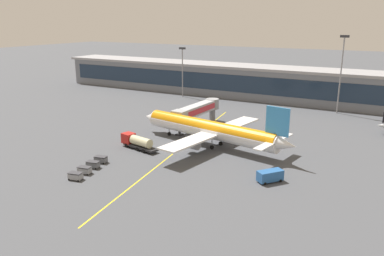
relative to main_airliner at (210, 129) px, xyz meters
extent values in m
plane|color=#47494F|center=(-7.74, -6.87, -4.18)|extent=(700.00, 700.00, 0.00)
cube|color=yellow|center=(-5.59, -4.87, -4.18)|extent=(11.23, 79.29, 0.01)
cube|color=slate|center=(-0.75, 63.34, 1.63)|extent=(199.01, 16.21, 11.64)
cube|color=#1E2D42|center=(-0.75, 55.18, 2.22)|extent=(193.04, 0.16, 6.52)
cube|color=#99999E|center=(-0.75, 63.34, 7.95)|extent=(202.99, 16.53, 1.00)
cylinder|color=white|center=(-0.27, 0.05, -0.16)|extent=(37.22, 10.64, 4.15)
cylinder|color=orange|center=(-0.27, 0.05, 0.22)|extent=(36.46, 10.35, 3.98)
cone|color=white|center=(-19.94, 3.58, -0.16)|extent=(4.78, 4.61, 3.94)
cone|color=white|center=(19.61, -3.52, 0.26)|extent=(5.53, 4.35, 3.53)
cube|color=#388CD1|center=(17.48, -3.14, 5.03)|extent=(5.37, 1.31, 6.23)
cube|color=white|center=(16.26, -7.14, 0.47)|extent=(3.14, 6.89, 0.24)
cube|color=white|center=(17.73, 1.03, 0.47)|extent=(3.14, 6.89, 0.24)
cube|color=white|center=(-0.53, -9.92, -0.47)|extent=(7.48, 16.17, 0.40)
cube|color=white|center=(2.95, 9.49, -0.47)|extent=(7.48, 16.17, 0.40)
cylinder|color=#939399|center=(-1.02, -6.99, -1.91)|extent=(3.55, 2.81, 2.28)
cylinder|color=#939399|center=(1.47, 6.91, -1.91)|extent=(3.55, 2.81, 2.28)
cylinder|color=black|center=(-13.40, 2.41, -3.68)|extent=(1.05, 0.57, 1.00)
cylinder|color=slate|center=(-13.40, 2.41, -2.71)|extent=(0.20, 0.20, 1.95)
cylinder|color=black|center=(1.59, -2.18, -3.68)|extent=(1.05, 0.57, 1.00)
cylinder|color=slate|center=(1.59, -2.18, -2.71)|extent=(0.20, 0.20, 1.95)
cylinder|color=black|center=(2.25, 1.49, -3.68)|extent=(1.05, 0.57, 1.00)
cylinder|color=slate|center=(2.25, 1.49, -2.71)|extent=(0.20, 0.20, 1.95)
cube|color=#B2B7BC|center=(-10.70, 13.28, 1.14)|extent=(4.02, 18.33, 2.80)
cube|color=red|center=(-10.65, 13.27, 1.14)|extent=(3.98, 15.43, 1.54)
cube|color=#9EA3A8|center=(-11.21, 4.19, 1.14)|extent=(3.77, 3.40, 2.94)
cylinder|color=#4C4C51|center=(-11.21, 4.19, -2.22)|extent=(0.70, 0.70, 3.93)
cube|color=#262628|center=(-11.21, 4.19, -4.03)|extent=(1.90, 1.90, 0.30)
cylinder|color=gray|center=(-10.18, 22.36, 1.14)|extent=(3.90, 3.90, 3.08)
cylinder|color=gray|center=(-10.18, 22.36, -2.22)|extent=(1.80, 1.80, 3.93)
cube|color=#232326|center=(-13.32, -10.69, -3.43)|extent=(10.30, 4.55, 0.50)
cube|color=#B21E19|center=(-17.62, -9.76, -2.18)|extent=(3.26, 3.03, 2.50)
cube|color=black|center=(-18.85, -9.50, -1.68)|extent=(0.64, 2.28, 1.12)
cylinder|color=beige|center=(-13.04, -10.75, -2.08)|extent=(6.33, 3.41, 2.20)
cylinder|color=black|center=(-17.32, -11.04, -3.68)|extent=(1.05, 0.55, 1.00)
cylinder|color=black|center=(-16.82, -8.72, -3.68)|extent=(1.05, 0.55, 1.00)
cylinder|color=black|center=(-13.27, -11.91, -3.68)|extent=(1.05, 0.55, 1.00)
cylinder|color=black|center=(-12.77, -9.59, -3.68)|extent=(1.05, 0.55, 1.00)
cylinder|color=black|center=(-11.22, -12.35, -3.68)|extent=(1.05, 0.55, 1.00)
cylinder|color=black|center=(-10.72, -10.03, -3.68)|extent=(1.05, 0.55, 1.00)
cube|color=#285B9E|center=(19.79, -14.12, -2.88)|extent=(4.74, 5.23, 2.00)
cube|color=black|center=(19.02, -15.10, -2.53)|extent=(2.57, 2.54, 0.60)
cylinder|color=black|center=(19.45, -16.08, -3.88)|extent=(0.57, 0.63, 0.60)
cylinder|color=black|center=(17.96, -14.91, -3.88)|extent=(0.57, 0.63, 0.60)
cylinder|color=black|center=(21.62, -13.33, -3.88)|extent=(0.57, 0.63, 0.60)
cylinder|color=black|center=(20.13, -12.16, -3.88)|extent=(0.57, 0.63, 0.60)
cube|color=gray|center=(-13.82, -31.37, -3.45)|extent=(2.85, 1.99, 1.10)
cube|color=#333338|center=(-13.82, -31.37, -2.75)|extent=(2.91, 2.03, 0.10)
cylinder|color=black|center=(-14.69, -32.31, -4.00)|extent=(0.38, 0.19, 0.36)
cylinder|color=black|center=(-14.99, -30.84, -4.00)|extent=(0.38, 0.19, 0.36)
cylinder|color=black|center=(-12.65, -31.89, -4.00)|extent=(0.38, 0.19, 0.36)
cylinder|color=black|center=(-12.95, -30.42, -4.00)|extent=(0.38, 0.19, 0.36)
cube|color=gray|center=(-14.46, -28.23, -3.45)|extent=(2.85, 1.99, 1.10)
cube|color=#333338|center=(-14.46, -28.23, -2.75)|extent=(2.91, 2.03, 0.10)
cylinder|color=black|center=(-15.33, -29.18, -4.00)|extent=(0.38, 0.19, 0.36)
cylinder|color=black|center=(-15.63, -27.71, -4.00)|extent=(0.38, 0.19, 0.36)
cylinder|color=black|center=(-13.29, -28.76, -4.00)|extent=(0.38, 0.19, 0.36)
cylinder|color=black|center=(-13.59, -27.29, -4.00)|extent=(0.38, 0.19, 0.36)
cube|color=#595B60|center=(-15.11, -25.10, -3.45)|extent=(2.85, 1.99, 1.10)
cube|color=#333338|center=(-15.11, -25.10, -2.75)|extent=(2.91, 2.03, 0.10)
cylinder|color=black|center=(-15.97, -26.04, -4.00)|extent=(0.38, 0.19, 0.36)
cylinder|color=black|center=(-16.28, -24.57, -4.00)|extent=(0.38, 0.19, 0.36)
cylinder|color=black|center=(-13.94, -25.62, -4.00)|extent=(0.38, 0.19, 0.36)
cylinder|color=black|center=(-14.24, -24.15, -4.00)|extent=(0.38, 0.19, 0.36)
cube|color=#595B60|center=(-15.75, -21.96, -3.45)|extent=(2.85, 1.99, 1.10)
cube|color=#333338|center=(-15.75, -21.96, -2.75)|extent=(2.91, 2.03, 0.10)
cylinder|color=black|center=(-16.62, -22.91, -4.00)|extent=(0.38, 0.19, 0.36)
cylinder|color=black|center=(-16.92, -21.44, -4.00)|extent=(0.38, 0.19, 0.36)
cylinder|color=black|center=(-14.58, -22.49, -4.00)|extent=(0.38, 0.19, 0.36)
cylinder|color=black|center=(-14.88, -21.02, -4.00)|extent=(0.38, 0.19, 0.36)
cone|color=#B2B7BC|center=(36.58, 31.51, -1.81)|extent=(2.75, 2.20, 1.73)
cylinder|color=gray|center=(22.11, 51.34, 8.14)|extent=(0.44, 0.44, 24.66)
cube|color=#333338|center=(22.11, 51.34, 20.87)|extent=(2.80, 0.50, 0.80)
cylinder|color=gray|center=(-37.59, 51.34, 5.26)|extent=(0.44, 0.44, 18.89)
cube|color=#333338|center=(-37.59, 51.34, 15.11)|extent=(2.80, 0.50, 0.80)
camera|label=1|loc=(39.21, -80.77, 25.91)|focal=35.63mm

